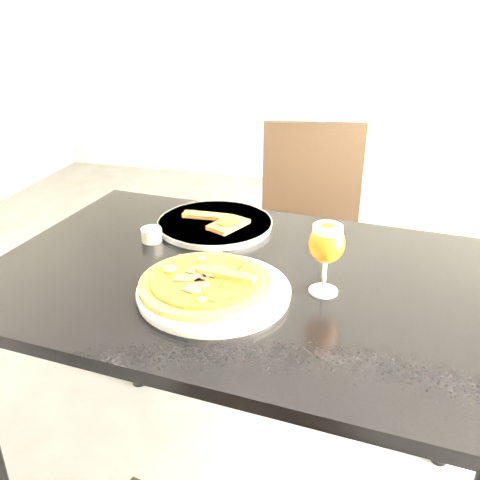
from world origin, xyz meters
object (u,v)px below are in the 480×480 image
(dining_table, at_px, (243,305))
(chair_far, at_px, (310,231))
(pizza, at_px, (206,282))
(beer_glass, at_px, (327,244))

(dining_table, xyz_separation_m, chair_far, (0.05, 0.86, -0.17))
(pizza, bearing_deg, dining_table, 63.81)
(dining_table, height_order, beer_glass, beer_glass)
(dining_table, distance_m, chair_far, 0.87)
(beer_glass, bearing_deg, dining_table, 168.52)
(pizza, xyz_separation_m, beer_glass, (0.25, 0.07, 0.09))
(chair_far, height_order, pizza, chair_far)
(dining_table, bearing_deg, chair_far, 91.68)
(chair_far, distance_m, pizza, 1.01)
(dining_table, bearing_deg, pizza, -111.06)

